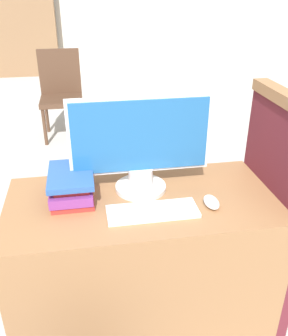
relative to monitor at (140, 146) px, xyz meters
name	(u,v)px	position (x,y,z in m)	size (l,w,h in m)	color
desk	(142,265)	(-0.01, -0.09, -0.58)	(1.16, 0.58, 0.73)	#8C603D
carrel_divider	(269,214)	(0.60, -0.10, -0.35)	(0.07, 0.56, 1.16)	#5B1E28
monitor	(140,146)	(0.00, 0.00, 0.00)	(0.61, 0.23, 0.43)	silver
keyboard	(153,211)	(0.02, -0.20, -0.20)	(0.37, 0.13, 0.02)	white
mouse	(211,202)	(0.27, -0.19, -0.19)	(0.06, 0.11, 0.04)	white
book_stack	(71,185)	(-0.30, -0.02, -0.15)	(0.19, 0.28, 0.12)	#B72D28
far_chair	(61,90)	(-0.44, 2.60, -0.44)	(0.44, 0.44, 0.92)	#4C3323
bookshelf_far	(20,21)	(-1.18, 5.66, -0.03)	(1.20, 0.32, 1.82)	#846042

